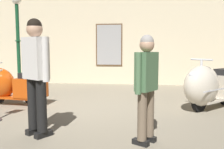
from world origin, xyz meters
The scene contains 7 objects.
ground_plane centered at (0.00, 0.00, 0.00)m, with size 60.00×60.00×0.00m, color gray.
showroom_back_wall centered at (0.00, 4.07, 1.99)m, with size 18.00×0.24×3.99m.
scooter_0 centered at (-2.02, 0.30, 0.46)m, with size 1.69×0.64×1.01m.
scooter_1 centered at (2.64, 0.38, 0.51)m, with size 1.68×1.66×1.13m.
lamppost centered at (-2.77, 2.30, 1.64)m, with size 0.28×0.28×3.01m.
visitor_0 centered at (-0.42, -1.65, 1.03)m, with size 0.52×0.43×1.78m.
visitor_1 centered at (1.22, -1.76, 0.88)m, with size 0.36×0.45×1.52m.
Camera 1 is at (1.15, -5.13, 1.33)m, focal length 39.10 mm.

